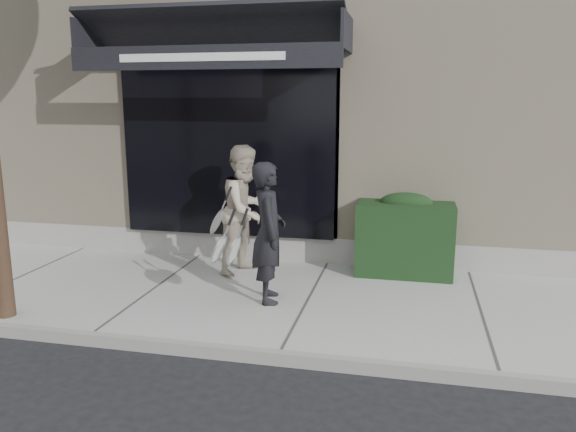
# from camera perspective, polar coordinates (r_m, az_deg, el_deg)

# --- Properties ---
(ground) EXTENTS (80.00, 80.00, 0.00)m
(ground) POSITION_cam_1_polar(r_m,az_deg,el_deg) (6.96, 2.14, -9.22)
(ground) COLOR black
(ground) RESTS_ON ground
(sidewalk) EXTENTS (20.00, 3.00, 0.12)m
(sidewalk) POSITION_cam_1_polar(r_m,az_deg,el_deg) (6.94, 2.14, -8.76)
(sidewalk) COLOR #9A9A95
(sidewalk) RESTS_ON ground
(curb) EXTENTS (20.00, 0.10, 0.14)m
(curb) POSITION_cam_1_polar(r_m,az_deg,el_deg) (5.54, -0.86, -14.17)
(curb) COLOR gray
(curb) RESTS_ON ground
(building_facade) EXTENTS (14.30, 8.04, 5.64)m
(building_facade) POSITION_cam_1_polar(r_m,az_deg,el_deg) (11.41, 6.84, 12.93)
(building_facade) COLOR beige
(building_facade) RESTS_ON ground
(hedge) EXTENTS (1.30, 0.70, 1.14)m
(hedge) POSITION_cam_1_polar(r_m,az_deg,el_deg) (7.86, 11.77, -1.97)
(hedge) COLOR black
(hedge) RESTS_ON sidewalk
(pedestrian_front) EXTENTS (0.86, 0.91, 1.67)m
(pedestrian_front) POSITION_cam_1_polar(r_m,az_deg,el_deg) (6.60, -2.04, -1.71)
(pedestrian_front) COLOR black
(pedestrian_front) RESTS_ON sidewalk
(pedestrian_back) EXTENTS (0.95, 1.05, 1.77)m
(pedestrian_back) POSITION_cam_1_polar(r_m,az_deg,el_deg) (7.72, -4.29, 0.65)
(pedestrian_back) COLOR #B4A690
(pedestrian_back) RESTS_ON sidewalk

